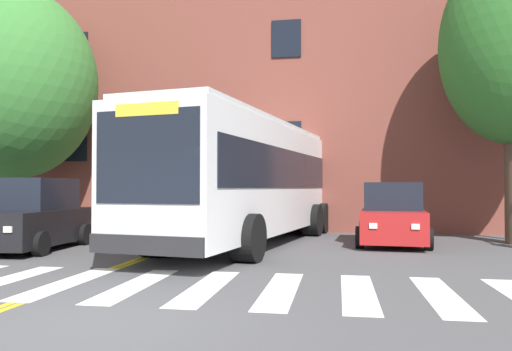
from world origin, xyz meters
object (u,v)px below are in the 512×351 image
(car_grey_behind_bus, at_px, (302,203))
(car_black_near_lane, at_px, (33,217))
(city_bus, at_px, (254,179))
(car_red_far_lane, at_px, (393,216))
(street_tree_curbside_small, at_px, (11,83))

(car_grey_behind_bus, bearing_deg, car_black_near_lane, -114.78)
(city_bus, height_order, car_red_far_lane, city_bus)
(car_grey_behind_bus, height_order, street_tree_curbside_small, street_tree_curbside_small)
(car_red_far_lane, xyz_separation_m, street_tree_curbside_small, (-13.08, 1.01, 4.55))
(city_bus, relative_size, car_black_near_lane, 3.07)
(car_red_far_lane, bearing_deg, car_grey_behind_bus, 108.98)
(street_tree_curbside_small, bearing_deg, city_bus, -7.77)
(car_red_far_lane, distance_m, street_tree_curbside_small, 13.88)
(car_black_near_lane, relative_size, car_grey_behind_bus, 0.91)
(car_black_near_lane, xyz_separation_m, car_red_far_lane, (9.51, 2.87, -0.04))
(city_bus, relative_size, car_red_far_lane, 3.20)
(car_red_far_lane, distance_m, car_grey_behind_bus, 10.74)
(city_bus, xyz_separation_m, car_black_near_lane, (-5.47, -2.65, -1.03))
(city_bus, relative_size, car_grey_behind_bus, 2.80)
(car_red_far_lane, relative_size, car_grey_behind_bus, 0.88)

